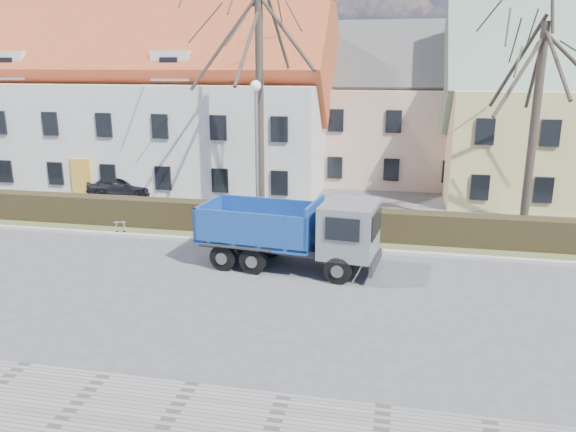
% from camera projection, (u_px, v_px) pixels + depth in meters
% --- Properties ---
extents(ground, '(120.00, 120.00, 0.00)m').
position_uv_depth(ground, '(257.00, 289.00, 18.95)').
color(ground, '#4F4F52').
extents(curb_far, '(80.00, 0.30, 0.12)m').
position_uv_depth(curb_far, '(285.00, 245.00, 23.28)').
color(curb_far, '#AEA9A0').
rests_on(curb_far, ground).
extents(grass_strip, '(80.00, 3.00, 0.10)m').
position_uv_depth(grass_strip, '(292.00, 234.00, 24.79)').
color(grass_strip, '#4E5731').
rests_on(grass_strip, ground).
extents(hedge, '(60.00, 0.90, 1.30)m').
position_uv_depth(hedge, '(292.00, 222.00, 24.44)').
color(hedge, black).
rests_on(hedge, ground).
extents(building_white, '(26.80, 10.80, 9.50)m').
position_uv_depth(building_white, '(120.00, 106.00, 35.32)').
color(building_white, silver).
rests_on(building_white, ground).
extents(building_pink, '(10.80, 8.80, 8.00)m').
position_uv_depth(building_pink, '(395.00, 117.00, 36.01)').
color(building_pink, '#D2A994').
rests_on(building_pink, ground).
extents(tree_1, '(9.20, 9.20, 12.65)m').
position_uv_depth(tree_1, '(260.00, 86.00, 25.69)').
color(tree_1, '#352C25').
rests_on(tree_1, ground).
extents(tree_2, '(8.00, 8.00, 11.00)m').
position_uv_depth(tree_2, '(536.00, 109.00, 23.59)').
color(tree_2, '#352C25').
rests_on(tree_2, ground).
extents(dump_truck, '(7.07, 3.25, 2.74)m').
position_uv_depth(dump_truck, '(283.00, 231.00, 20.66)').
color(dump_truck, navy).
rests_on(dump_truck, ground).
extents(streetlight, '(0.53, 0.53, 6.72)m').
position_uv_depth(streetlight, '(257.00, 156.00, 25.02)').
color(streetlight, gray).
rests_on(streetlight, ground).
extents(cart_frame, '(0.83, 0.61, 0.68)m').
position_uv_depth(cart_frame, '(115.00, 227.00, 24.77)').
color(cart_frame, silver).
rests_on(cart_frame, ground).
extents(parked_car_a, '(3.97, 1.82, 1.32)m').
position_uv_depth(parked_car_a, '(123.00, 185.00, 31.72)').
color(parked_car_a, black).
rests_on(parked_car_a, ground).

